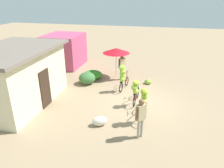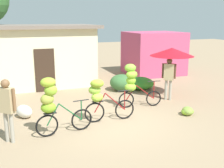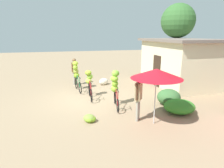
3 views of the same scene
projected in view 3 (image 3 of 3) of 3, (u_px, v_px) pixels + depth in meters
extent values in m
plane|color=#977E5F|center=(87.00, 99.00, 10.12)|extent=(60.00, 60.00, 0.00)
cube|color=beige|center=(180.00, 63.00, 12.77)|extent=(5.15, 3.35, 2.87)
cube|color=#72665B|center=(182.00, 40.00, 12.39)|extent=(5.65, 3.85, 0.16)
cube|color=#332319|center=(157.00, 71.00, 12.46)|extent=(0.90, 0.06, 2.00)
cylinder|color=brown|center=(175.00, 54.00, 15.37)|extent=(0.33, 0.33, 3.54)
sphere|color=#33632D|center=(178.00, 21.00, 14.73)|extent=(2.60, 2.60, 2.60)
ellipsoid|color=#3A6A36|center=(169.00, 97.00, 9.18)|extent=(1.09, 1.10, 0.77)
ellipsoid|color=#358728|center=(179.00, 106.00, 8.26)|extent=(1.22, 1.35, 0.57)
cylinder|color=beige|center=(155.00, 98.00, 7.07)|extent=(0.04, 0.04, 2.05)
cone|color=red|center=(157.00, 74.00, 6.84)|extent=(1.88, 1.88, 0.35)
torus|color=black|center=(80.00, 88.00, 10.97)|extent=(0.67, 0.13, 0.66)
torus|color=black|center=(76.00, 84.00, 11.93)|extent=(0.67, 0.13, 0.66)
cylinder|color=#19592D|center=(77.00, 79.00, 11.68)|extent=(0.40, 0.09, 0.63)
cylinder|color=#19592D|center=(79.00, 81.00, 11.21)|extent=(0.71, 0.12, 0.63)
cylinder|color=black|center=(80.00, 77.00, 10.82)|extent=(0.50, 0.09, 0.03)
cylinder|color=#19592D|center=(80.00, 83.00, 10.90)|extent=(0.04, 0.04, 0.61)
cube|color=black|center=(76.00, 78.00, 11.74)|extent=(0.37, 0.18, 0.02)
ellipsoid|color=#79AA25|center=(76.00, 75.00, 11.74)|extent=(0.46, 0.38, 0.32)
ellipsoid|color=#97A33D|center=(76.00, 71.00, 11.69)|extent=(0.46, 0.41, 0.32)
ellipsoid|color=#89B72F|center=(75.00, 67.00, 11.52)|extent=(0.38, 0.31, 0.32)
ellipsoid|color=#99BC30|center=(75.00, 63.00, 11.52)|extent=(0.43, 0.35, 0.27)
torus|color=black|center=(91.00, 95.00, 9.58)|extent=(0.68, 0.09, 0.67)
torus|color=black|center=(89.00, 90.00, 10.57)|extent=(0.68, 0.09, 0.67)
cylinder|color=maroon|center=(90.00, 85.00, 10.32)|extent=(0.40, 0.06, 0.64)
cylinder|color=maroon|center=(90.00, 88.00, 9.83)|extent=(0.70, 0.07, 0.65)
cylinder|color=black|center=(91.00, 83.00, 9.42)|extent=(0.50, 0.06, 0.03)
cylinder|color=maroon|center=(91.00, 89.00, 9.50)|extent=(0.04, 0.04, 0.66)
cube|color=black|center=(89.00, 84.00, 10.38)|extent=(0.37, 0.16, 0.02)
ellipsoid|color=#9CC63C|center=(89.00, 81.00, 10.35)|extent=(0.43, 0.36, 0.29)
ellipsoid|color=#91C340|center=(90.00, 77.00, 10.36)|extent=(0.44, 0.36, 0.29)
ellipsoid|color=#86A72A|center=(88.00, 73.00, 10.24)|extent=(0.49, 0.42, 0.27)
torus|color=black|center=(118.00, 106.00, 8.30)|extent=(0.61, 0.15, 0.61)
torus|color=black|center=(115.00, 98.00, 9.36)|extent=(0.61, 0.15, 0.61)
cylinder|color=maroon|center=(115.00, 93.00, 9.10)|extent=(0.41, 0.10, 0.58)
cylinder|color=maroon|center=(117.00, 97.00, 8.57)|extent=(0.73, 0.15, 0.59)
cylinder|color=black|center=(118.00, 91.00, 8.13)|extent=(0.50, 0.11, 0.03)
cylinder|color=maroon|center=(118.00, 98.00, 8.21)|extent=(0.04, 0.04, 0.69)
cube|color=black|center=(115.00, 92.00, 9.17)|extent=(0.38, 0.20, 0.02)
ellipsoid|color=#85BA32|center=(115.00, 89.00, 9.09)|extent=(0.48, 0.41, 0.32)
ellipsoid|color=#82BF2D|center=(115.00, 84.00, 9.00)|extent=(0.45, 0.42, 0.31)
ellipsoid|color=#87C532|center=(114.00, 79.00, 8.92)|extent=(0.46, 0.37, 0.29)
ellipsoid|color=#79BB34|center=(116.00, 73.00, 8.91)|extent=(0.53, 0.49, 0.31)
ellipsoid|color=#809F3E|center=(89.00, 118.00, 7.43)|extent=(0.54, 0.57, 0.30)
ellipsoid|color=#85BE2D|center=(91.00, 119.00, 7.41)|extent=(0.36, 0.41, 0.26)
ellipsoid|color=#7DAF2A|center=(89.00, 119.00, 7.43)|extent=(0.49, 0.43, 0.26)
ellipsoid|color=silver|center=(104.00, 81.00, 12.92)|extent=(0.72, 0.82, 0.44)
cylinder|color=gray|center=(137.00, 111.00, 7.41)|extent=(0.11, 0.11, 0.86)
cylinder|color=gray|center=(138.00, 109.00, 7.57)|extent=(0.11, 0.11, 0.86)
cube|color=tan|center=(139.00, 91.00, 7.30)|extent=(0.44, 0.41, 0.68)
cylinder|color=#4C3321|center=(137.00, 92.00, 7.06)|extent=(0.08, 0.08, 0.61)
cylinder|color=#4C3321|center=(140.00, 89.00, 7.51)|extent=(0.08, 0.08, 0.61)
sphere|color=#4C3321|center=(139.00, 80.00, 7.18)|extent=(0.23, 0.23, 0.23)
cylinder|color=gray|center=(74.00, 79.00, 12.77)|extent=(0.11, 0.11, 0.86)
cylinder|color=gray|center=(76.00, 78.00, 12.93)|extent=(0.11, 0.11, 0.86)
cube|color=tan|center=(74.00, 67.00, 12.65)|extent=(0.43, 0.41, 0.68)
cylinder|color=brown|center=(72.00, 67.00, 12.43)|extent=(0.08, 0.08, 0.62)
cylinder|color=brown|center=(77.00, 66.00, 12.86)|extent=(0.08, 0.08, 0.62)
sphere|color=brown|center=(74.00, 60.00, 12.54)|extent=(0.23, 0.23, 0.23)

